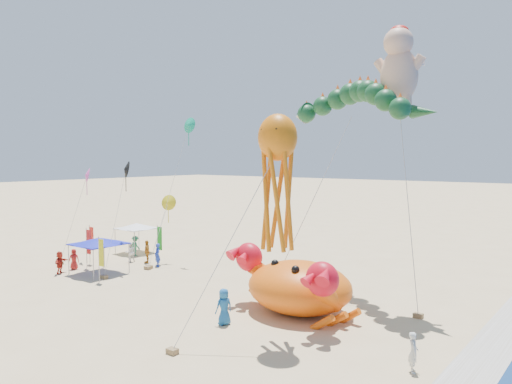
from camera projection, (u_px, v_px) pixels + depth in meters
ground at (262, 307)px, 28.82m from camera, size 320.00×320.00×0.00m
foam_strip at (485, 358)px, 21.54m from camera, size 320.00×320.00×0.00m
crab_inflatable at (298, 285)px, 27.60m from camera, size 8.23×6.69×3.61m
dragon_kite at (349, 108)px, 31.30m from camera, size 11.96×6.76×13.09m
cherub_kite at (399, 66)px, 28.62m from camera, size 3.40×2.91×16.19m
octopus_kite at (277, 172)px, 23.41m from camera, size 3.73×5.48×10.70m
canopy_blue at (99, 241)px, 37.09m from camera, size 3.66×3.66×2.71m
canopy_white at (137, 226)px, 45.24m from camera, size 3.24×3.24×2.71m
feather_flags at (110, 244)px, 38.49m from camera, size 6.29×6.62×3.20m
beachgoers at (136, 262)px, 37.09m from camera, size 28.90×9.83×1.89m
small_kites at (140, 178)px, 40.31m from camera, size 8.76×8.72×11.99m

